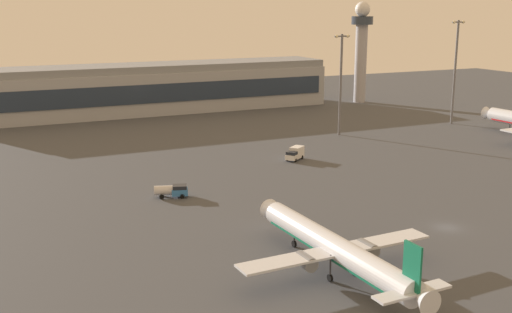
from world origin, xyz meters
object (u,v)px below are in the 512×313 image
Objects in this scene: airplane_near_gate at (336,249)px; catering_truck at (295,153)px; apron_light_central at (341,79)px; control_tower at (361,45)px; apron_light_east at (455,67)px; fuel_truck at (172,190)px.

catering_truck is (26.31, 59.44, -2.04)m from airplane_near_gate.
apron_light_central is (51.97, 80.52, 12.31)m from airplane_near_gate.
control_tower is at bearing -78.24° from catering_truck.
apron_light_east is at bearing -107.61° from catering_truck.
control_tower is 65.24m from apron_light_central.
control_tower reaches higher than fuel_truck.
control_tower is 1.33× the size of apron_light_central.
airplane_near_gate is at bearing -139.11° from apron_light_east.
control_tower is 6.25× the size of catering_truck.
catering_truck is at bearing 64.13° from airplane_near_gate.
airplane_near_gate is 5.61× the size of fuel_truck.
airplane_near_gate is at bearing 120.96° from catering_truck.
apron_light_central is at bearing -129.24° from control_tower.
catering_truck is 36.18m from apron_light_central.
apron_light_east is (66.67, 21.08, 16.08)m from catering_truck.
control_tower is 136.33m from fuel_truck.
control_tower is 99.80m from catering_truck.
fuel_truck is (-102.29, -87.83, -20.23)m from control_tower.
fuel_truck is (-9.20, 43.03, -2.25)m from airplane_near_gate.
apron_light_central is at bearing 55.17° from airplane_near_gate.
catering_truck is at bearing -162.45° from apron_light_east.
fuel_truck is at bearing -148.49° from apron_light_central.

